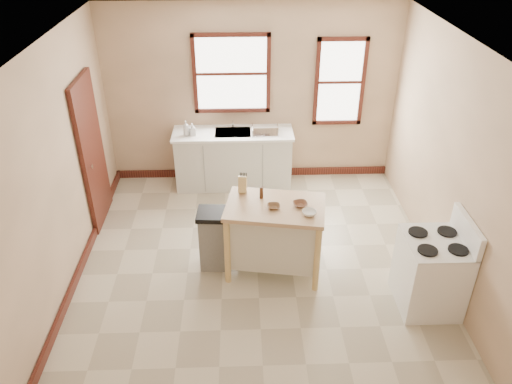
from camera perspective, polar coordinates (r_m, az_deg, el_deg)
The scene contains 23 objects.
floor at distance 6.37m, azimuth 0.16°, elevation -9.02°, with size 5.00×5.00×0.00m, color beige.
ceiling at distance 5.03m, azimuth 0.21°, elevation 16.11°, with size 5.00×5.00×0.00m, color white.
wall_back at distance 7.84m, azimuth -0.51°, elevation 10.99°, with size 4.50×0.04×2.80m, color beige.
wall_left at distance 5.93m, azimuth -22.09°, elevation 1.54°, with size 0.04×5.00×2.80m, color beige.
wall_right at distance 6.07m, azimuth 21.94°, elevation 2.26°, with size 0.04×5.00×2.80m, color beige.
window_main at distance 7.71m, azimuth -2.81°, elevation 13.34°, with size 1.17×0.06×1.22m, color #35120E, non-canonical shape.
window_side at distance 7.90m, azimuth 9.55°, elevation 12.27°, with size 0.77×0.06×1.37m, color #35120E, non-canonical shape.
door_left at distance 7.17m, azimuth -18.23°, elevation 4.28°, with size 0.06×0.90×2.10m, color #35120E.
baseboard_back at distance 8.37m, azimuth -0.46°, elevation 2.28°, with size 4.50×0.04×0.12m, color #35120E.
baseboard_left at distance 6.64m, azimuth -19.57°, elevation -8.54°, with size 0.04×5.00×0.12m, color #35120E.
sink_counter at distance 7.95m, azimuth -2.59°, elevation 3.83°, with size 1.86×0.62×0.92m, color silver, non-canonical shape.
faucet at distance 7.87m, azimuth -2.68°, elevation 8.12°, with size 0.03×0.03×0.22m, color silver.
soap_bottle_a at distance 7.66m, azimuth -8.00°, elevation 7.24°, with size 0.09×0.09×0.24m, color #B2B2B2.
soap_bottle_b at distance 7.66m, azimuth -7.28°, elevation 7.11°, with size 0.09×0.09×0.19m, color #B2B2B2.
dish_rack at distance 7.68m, azimuth 1.04°, elevation 7.09°, with size 0.41×0.31×0.10m, color silver, non-canonical shape.
kitchen_island at distance 6.12m, azimuth 2.14°, elevation -5.27°, with size 1.16×0.74×0.95m, color tan, non-canonical shape.
knife_block at distance 6.06m, azimuth -1.55°, elevation 0.82°, with size 0.10×0.10×0.20m, color tan, non-canonical shape.
pepper_grinder at distance 5.95m, azimuth 0.62°, elevation -0.08°, with size 0.04×0.04×0.15m, color #3D2110.
bowl_a at distance 5.80m, azimuth 2.03°, elevation -1.67°, with size 0.15×0.15×0.04m, color brown.
bowl_b at distance 5.85m, azimuth 5.08°, elevation -1.40°, with size 0.17×0.17×0.04m, color brown.
bowl_c at distance 5.70m, azimuth 6.10°, elevation -2.40°, with size 0.16×0.16×0.05m, color white.
trash_bin at distance 6.24m, azimuth -4.68°, elevation -5.37°, with size 0.41×0.35×0.80m, color gray, non-canonical shape.
gas_stove at distance 5.91m, azimuth 19.50°, elevation -7.72°, with size 0.71×0.72×1.15m, color white, non-canonical shape.
Camera 1 is at (-0.19, -4.86, 4.11)m, focal length 35.00 mm.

